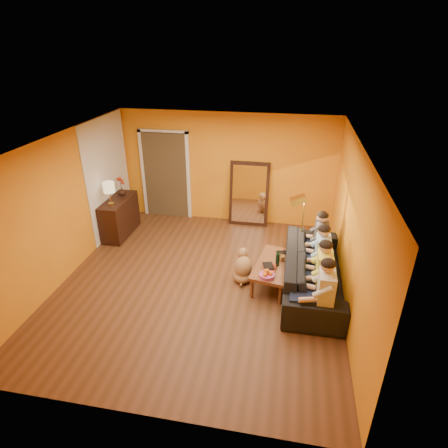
% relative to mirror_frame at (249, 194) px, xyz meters
% --- Properties ---
extents(room_shell, '(5.00, 5.50, 2.60)m').
position_rel_mirror_frame_xyz_m(room_shell, '(-0.55, -2.26, 0.54)').
color(room_shell, brown).
rests_on(room_shell, ground).
extents(white_accent, '(0.02, 1.90, 2.58)m').
position_rel_mirror_frame_xyz_m(white_accent, '(-3.04, -0.88, 0.54)').
color(white_accent, white).
rests_on(white_accent, wall_left).
extents(doorway_recess, '(1.06, 0.30, 2.10)m').
position_rel_mirror_frame_xyz_m(doorway_recess, '(-2.05, 0.20, 0.29)').
color(doorway_recess, '#3F2D19').
rests_on(doorway_recess, floor).
extents(door_jamb_left, '(0.08, 0.06, 2.20)m').
position_rel_mirror_frame_xyz_m(door_jamb_left, '(-2.62, 0.08, 0.29)').
color(door_jamb_left, white).
rests_on(door_jamb_left, wall_back).
extents(door_jamb_right, '(0.08, 0.06, 2.20)m').
position_rel_mirror_frame_xyz_m(door_jamb_right, '(-1.48, 0.08, 0.29)').
color(door_jamb_right, white).
rests_on(door_jamb_right, wall_back).
extents(door_header, '(1.22, 0.06, 0.08)m').
position_rel_mirror_frame_xyz_m(door_header, '(-2.05, 0.08, 1.36)').
color(door_header, white).
rests_on(door_header, wall_back).
extents(mirror_frame, '(0.92, 0.27, 1.51)m').
position_rel_mirror_frame_xyz_m(mirror_frame, '(0.00, 0.00, 0.00)').
color(mirror_frame, black).
rests_on(mirror_frame, floor).
extents(mirror_glass, '(0.78, 0.21, 1.35)m').
position_rel_mirror_frame_xyz_m(mirror_glass, '(0.00, -0.04, 0.00)').
color(mirror_glass, white).
rests_on(mirror_glass, mirror_frame).
extents(sideboard, '(0.44, 1.18, 0.85)m').
position_rel_mirror_frame_xyz_m(sideboard, '(-2.79, -1.08, -0.34)').
color(sideboard, black).
rests_on(sideboard, floor).
extents(table_lamp, '(0.24, 0.24, 0.51)m').
position_rel_mirror_frame_xyz_m(table_lamp, '(-2.79, -1.38, 0.34)').
color(table_lamp, beige).
rests_on(table_lamp, sideboard).
extents(sofa, '(2.53, 0.99, 0.74)m').
position_rel_mirror_frame_xyz_m(sofa, '(1.45, -2.39, -0.39)').
color(sofa, black).
rests_on(sofa, floor).
extents(coffee_table, '(0.82, 1.31, 0.42)m').
position_rel_mirror_frame_xyz_m(coffee_table, '(0.77, -2.38, -0.55)').
color(coffee_table, brown).
rests_on(coffee_table, floor).
extents(floor_lamp, '(0.33, 0.28, 1.44)m').
position_rel_mirror_frame_xyz_m(floor_lamp, '(1.22, -1.65, -0.04)').
color(floor_lamp, gold).
rests_on(floor_lamp, floor).
extents(dog, '(0.37, 0.54, 0.62)m').
position_rel_mirror_frame_xyz_m(dog, '(0.21, -2.37, -0.45)').
color(dog, '#AE754F').
rests_on(dog, floor).
extents(person_far_left, '(0.70, 0.44, 1.22)m').
position_rel_mirror_frame_xyz_m(person_far_left, '(1.58, -3.39, -0.15)').
color(person_far_left, beige).
rests_on(person_far_left, sofa).
extents(person_mid_left, '(0.70, 0.44, 1.22)m').
position_rel_mirror_frame_xyz_m(person_mid_left, '(1.58, -2.84, -0.15)').
color(person_mid_left, '#DDD849').
rests_on(person_mid_left, sofa).
extents(person_mid_right, '(0.70, 0.44, 1.22)m').
position_rel_mirror_frame_xyz_m(person_mid_right, '(1.58, -2.29, -0.15)').
color(person_mid_right, '#91B9E0').
rests_on(person_mid_right, sofa).
extents(person_far_right, '(0.70, 0.44, 1.22)m').
position_rel_mirror_frame_xyz_m(person_far_right, '(1.58, -1.74, -0.15)').
color(person_far_right, '#39393E').
rests_on(person_far_right, sofa).
extents(fruit_bowl, '(0.26, 0.26, 0.16)m').
position_rel_mirror_frame_xyz_m(fruit_bowl, '(0.67, -2.83, -0.26)').
color(fruit_bowl, '#C04492').
rests_on(fruit_bowl, coffee_table).
extents(wine_bottle, '(0.07, 0.07, 0.31)m').
position_rel_mirror_frame_xyz_m(wine_bottle, '(0.82, -2.43, -0.18)').
color(wine_bottle, black).
rests_on(wine_bottle, coffee_table).
extents(tumbler, '(0.14, 0.14, 0.10)m').
position_rel_mirror_frame_xyz_m(tumbler, '(0.89, -2.26, -0.29)').
color(tumbler, '#B27F3F').
rests_on(tumbler, coffee_table).
extents(laptop, '(0.37, 0.30, 0.03)m').
position_rel_mirror_frame_xyz_m(laptop, '(0.95, -2.03, -0.33)').
color(laptop, black).
rests_on(laptop, coffee_table).
extents(book_lower, '(0.17, 0.23, 0.02)m').
position_rel_mirror_frame_xyz_m(book_lower, '(0.59, -2.58, -0.33)').
color(book_lower, black).
rests_on(book_lower, coffee_table).
extents(book_mid, '(0.22, 0.29, 0.02)m').
position_rel_mirror_frame_xyz_m(book_mid, '(0.60, -2.57, -0.31)').
color(book_mid, '#AA2D13').
rests_on(book_mid, book_lower).
extents(book_upper, '(0.24, 0.28, 0.02)m').
position_rel_mirror_frame_xyz_m(book_upper, '(0.59, -2.59, -0.29)').
color(book_upper, black).
rests_on(book_upper, book_mid).
extents(vase, '(0.17, 0.17, 0.18)m').
position_rel_mirror_frame_xyz_m(vase, '(-2.79, -0.83, 0.18)').
color(vase, black).
rests_on(vase, sideboard).
extents(flowers, '(0.17, 0.17, 0.45)m').
position_rel_mirror_frame_xyz_m(flowers, '(-2.79, -0.83, 0.43)').
color(flowers, '#AA2D13').
rests_on(flowers, vase).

